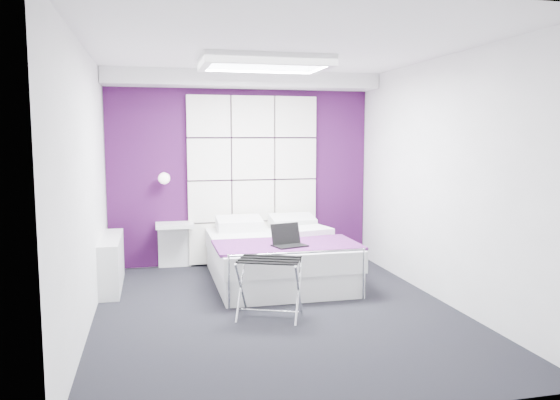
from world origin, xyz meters
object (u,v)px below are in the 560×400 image
wall_lamp (164,178)px  bed (277,257)px  nightstand (174,225)px  laptop (289,241)px  luggage_rack (270,288)px  radiator (112,262)px

wall_lamp → bed: 1.84m
bed → nightstand: bed is taller
bed → laptop: 0.68m
laptop → nightstand: bearing=113.4°
nightstand → luggage_rack: size_ratio=0.83×
radiator → luggage_rack: bearing=-42.9°
laptop → radiator: bearing=143.4°
radiator → nightstand: size_ratio=2.45×
radiator → laptop: 2.11m
radiator → nightstand: bearing=43.5°
wall_lamp → radiator: wall_lamp is taller
wall_lamp → nightstand: 0.63m
wall_lamp → laptop: size_ratio=0.43×
radiator → bed: (1.95, -0.14, -0.01)m
radiator → luggage_rack: radiator is taller
bed → laptop: (-0.01, -0.60, 0.32)m
bed → laptop: laptop is taller
radiator → laptop: laptop is taller
nightstand → laptop: bearing=-50.9°
nightstand → laptop: (1.19, -1.46, 0.01)m
wall_lamp → nightstand: bearing=-18.6°
wall_lamp → laptop: bearing=-49.0°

